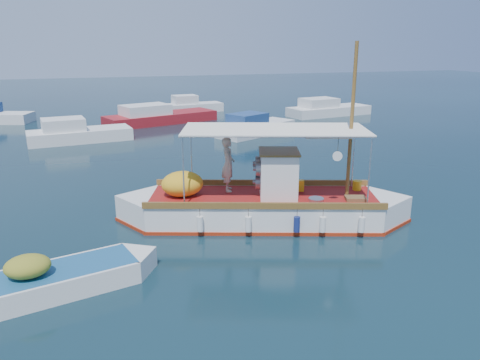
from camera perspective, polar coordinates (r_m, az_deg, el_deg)
name	(u,v)px	position (r m, az deg, el deg)	size (l,w,h in m)	color
ground	(251,219)	(17.57, 1.41, -4.72)	(160.00, 160.00, 0.00)	black
fishing_caique	(261,206)	(17.13, 2.57, -3.19)	(10.25, 5.33, 6.60)	white
dinghy	(56,281)	(13.49, -21.47, -11.43)	(5.37, 2.46, 1.35)	white
bg_boat_nw	(77,134)	(33.08, -19.28, 5.29)	(6.84, 3.25, 1.80)	silver
bg_boat_n	(158,117)	(39.11, -9.97, 7.53)	(9.56, 5.53, 1.80)	maroon
bg_boat_ne	(254,128)	(33.71, 1.77, 6.39)	(6.58, 4.92, 1.80)	silver
bg_boat_e	(327,110)	(43.57, 10.52, 8.39)	(8.02, 3.78, 1.80)	silver
bg_boat_far_n	(192,107)	(45.41, -5.93, 8.89)	(5.67, 2.58, 1.80)	silver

